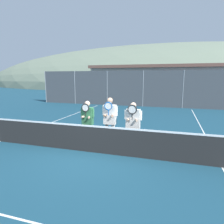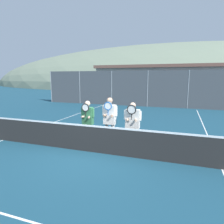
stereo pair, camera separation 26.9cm
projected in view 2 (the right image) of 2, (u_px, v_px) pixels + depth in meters
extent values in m
plane|color=navy|center=(92.00, 152.00, 7.01)|extent=(120.00, 120.00, 0.00)
ellipsoid|color=slate|center=(173.00, 85.00, 63.12)|extent=(122.85, 68.25, 23.89)
cube|color=beige|center=(170.00, 83.00, 25.06)|extent=(18.00, 5.00, 3.69)
cube|color=brown|center=(171.00, 67.00, 24.71)|extent=(18.50, 5.50, 0.36)
cylinder|color=gray|center=(51.00, 87.00, 20.80)|extent=(0.06, 0.06, 3.17)
cylinder|color=gray|center=(80.00, 87.00, 19.71)|extent=(0.06, 0.06, 3.17)
cylinder|color=gray|center=(112.00, 88.00, 18.62)|extent=(0.06, 0.06, 3.17)
cylinder|color=gray|center=(147.00, 89.00, 17.53)|extent=(0.06, 0.06, 3.17)
cylinder|color=gray|center=(188.00, 90.00, 16.44)|extent=(0.06, 0.06, 3.17)
cube|color=#42474C|center=(147.00, 89.00, 17.53)|extent=(20.10, 0.02, 3.17)
cube|color=black|center=(92.00, 139.00, 6.93)|extent=(10.77, 0.02, 0.92)
cube|color=white|center=(91.00, 126.00, 6.85)|extent=(10.77, 0.03, 0.06)
cube|color=white|center=(48.00, 124.00, 11.12)|extent=(0.05, 16.00, 0.01)
cube|color=white|center=(209.00, 139.00, 8.47)|extent=(0.05, 16.00, 0.01)
cube|color=white|center=(13.00, 217.00, 3.76)|extent=(8.16, 0.05, 0.01)
cylinder|color=white|center=(86.00, 135.00, 7.69)|extent=(0.13, 0.13, 0.83)
cylinder|color=white|center=(91.00, 135.00, 7.61)|extent=(0.13, 0.13, 0.83)
cube|color=#337047|center=(88.00, 116.00, 7.52)|extent=(0.41, 0.22, 0.66)
sphere|color=#DBB293|center=(87.00, 103.00, 7.44)|extent=(0.20, 0.20, 0.20)
cylinder|color=#337047|center=(82.00, 112.00, 7.58)|extent=(0.08, 0.08, 0.32)
cylinder|color=#337047|center=(93.00, 113.00, 7.43)|extent=(0.08, 0.08, 0.32)
cylinder|color=#DBB293|center=(84.00, 116.00, 7.47)|extent=(0.16, 0.27, 0.08)
cylinder|color=#DBB293|center=(89.00, 117.00, 7.41)|extent=(0.16, 0.27, 0.08)
cylinder|color=black|center=(86.00, 114.00, 7.34)|extent=(0.03, 0.03, 0.20)
torus|color=black|center=(85.00, 108.00, 7.30)|extent=(0.30, 0.03, 0.30)
cylinder|color=silver|center=(85.00, 108.00, 7.30)|extent=(0.25, 0.00, 0.25)
cylinder|color=white|center=(107.00, 135.00, 7.44)|extent=(0.13, 0.13, 0.90)
cylinder|color=white|center=(113.00, 136.00, 7.37)|extent=(0.13, 0.13, 0.90)
cube|color=white|center=(110.00, 114.00, 7.27)|extent=(0.44, 0.22, 0.71)
sphere|color=tan|center=(110.00, 100.00, 7.18)|extent=(0.21, 0.21, 0.21)
cylinder|color=white|center=(103.00, 110.00, 7.32)|extent=(0.08, 0.08, 0.35)
cylinder|color=white|center=(116.00, 111.00, 7.16)|extent=(0.08, 0.08, 0.35)
cylinder|color=tan|center=(106.00, 115.00, 7.22)|extent=(0.16, 0.27, 0.08)
cylinder|color=tan|center=(112.00, 116.00, 7.15)|extent=(0.16, 0.27, 0.08)
cylinder|color=#1E5BAD|center=(108.00, 112.00, 7.08)|extent=(0.03, 0.03, 0.20)
torus|color=#1E5BAD|center=(108.00, 106.00, 7.04)|extent=(0.30, 0.03, 0.30)
cylinder|color=silver|center=(108.00, 106.00, 7.04)|extent=(0.25, 0.00, 0.25)
cylinder|color=black|center=(129.00, 139.00, 7.11)|extent=(0.13, 0.13, 0.84)
cylinder|color=black|center=(136.00, 140.00, 7.02)|extent=(0.13, 0.13, 0.84)
cube|color=white|center=(133.00, 119.00, 6.93)|extent=(0.49, 0.22, 0.66)
sphere|color=#DBB293|center=(133.00, 105.00, 6.85)|extent=(0.20, 0.20, 0.20)
cylinder|color=white|center=(125.00, 115.00, 7.00)|extent=(0.08, 0.08, 0.32)
cylinder|color=white|center=(140.00, 116.00, 6.83)|extent=(0.08, 0.08, 0.32)
cylinder|color=#DBB293|center=(129.00, 119.00, 6.89)|extent=(0.16, 0.27, 0.08)
cylinder|color=#DBB293|center=(135.00, 120.00, 6.81)|extent=(0.16, 0.27, 0.08)
cylinder|color=black|center=(131.00, 117.00, 6.75)|extent=(0.03, 0.03, 0.20)
torus|color=black|center=(132.00, 110.00, 6.71)|extent=(0.33, 0.04, 0.33)
cylinder|color=silver|center=(132.00, 110.00, 6.71)|extent=(0.27, 0.00, 0.27)
cube|color=#285638|center=(100.00, 94.00, 21.86)|extent=(4.22, 1.73, 0.87)
cube|color=#2D3842|center=(100.00, 87.00, 21.72)|extent=(2.32, 1.59, 0.71)
cylinder|color=black|center=(109.00, 100.00, 20.67)|extent=(0.60, 0.16, 0.60)
cylinder|color=black|center=(115.00, 98.00, 22.31)|extent=(0.60, 0.16, 0.60)
cylinder|color=black|center=(85.00, 99.00, 21.56)|extent=(0.60, 0.16, 0.60)
cylinder|color=black|center=(92.00, 97.00, 23.20)|extent=(0.60, 0.16, 0.60)
cube|color=black|center=(146.00, 97.00, 19.70)|extent=(4.28, 1.82, 0.81)
cube|color=#2D3842|center=(146.00, 89.00, 19.57)|extent=(2.35, 1.67, 0.66)
cylinder|color=black|center=(159.00, 102.00, 18.45)|extent=(0.60, 0.16, 0.60)
cylinder|color=black|center=(161.00, 100.00, 20.18)|extent=(0.60, 0.16, 0.60)
cylinder|color=black|center=(130.00, 101.00, 19.35)|extent=(0.60, 0.16, 0.60)
cylinder|color=black|center=(134.00, 99.00, 21.08)|extent=(0.60, 0.16, 0.60)
cube|color=maroon|center=(206.00, 98.00, 17.93)|extent=(4.74, 1.82, 0.88)
cube|color=#2D3842|center=(207.00, 89.00, 17.79)|extent=(2.60, 1.67, 0.72)
cylinder|color=black|center=(223.00, 102.00, 18.37)|extent=(0.60, 0.16, 0.60)
cylinder|color=black|center=(188.00, 103.00, 17.64)|extent=(0.60, 0.16, 0.60)
cylinder|color=black|center=(187.00, 101.00, 19.37)|extent=(0.60, 0.16, 0.60)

